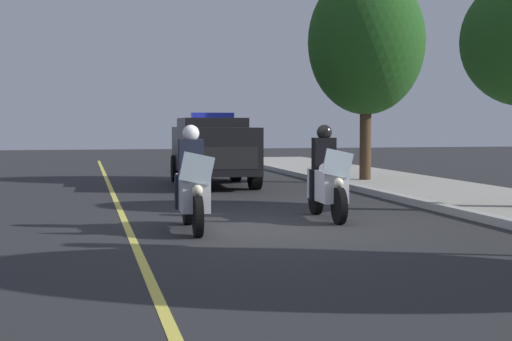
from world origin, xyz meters
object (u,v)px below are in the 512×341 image
object	(u,v)px
police_motorcycle_lead_right	(327,181)
police_suv	(213,148)
police_motorcycle_lead_left	(192,188)
tree_far_back	(366,42)
cyclist_background	(243,149)

from	to	relation	value
police_motorcycle_lead_right	police_suv	xyz separation A→B (m)	(-7.94, -0.76, 0.37)
police_motorcycle_lead_left	tree_far_back	distance (m)	11.37
police_motorcycle_lead_right	tree_far_back	size ratio (longest dim) A/B	0.35
police_suv	tree_far_back	bearing A→B (deg)	88.84
police_suv	cyclist_background	bearing A→B (deg)	159.57
police_motorcycle_lead_left	police_suv	xyz separation A→B (m)	(-8.87, 1.84, 0.37)
police_motorcycle_lead_right	cyclist_background	distance (m)	13.36
police_motorcycle_lead_right	tree_far_back	distance (m)	9.35
police_motorcycle_lead_left	police_motorcycle_lead_right	xyz separation A→B (m)	(-0.93, 2.60, 0.00)
police_motorcycle_lead_left	police_motorcycle_lead_right	distance (m)	2.76
police_motorcycle_lead_right	tree_far_back	world-z (taller)	tree_far_back
tree_far_back	police_motorcycle_lead_right	bearing A→B (deg)	-25.61
police_motorcycle_lead_right	cyclist_background	bearing A→B (deg)	174.67
police_motorcycle_lead_left	police_suv	size ratio (longest dim) A/B	0.43
police_suv	cyclist_background	distance (m)	5.73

